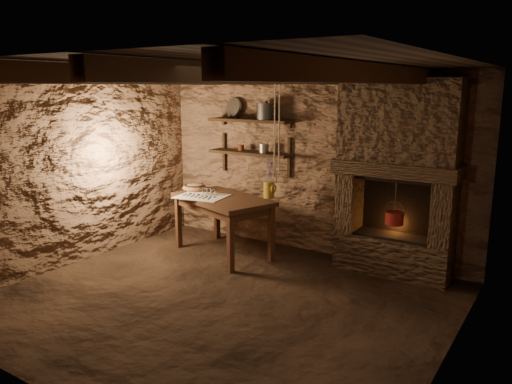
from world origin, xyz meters
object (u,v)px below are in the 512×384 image
Objects in this scene: stoneware_jug at (269,182)px; iron_stockpot at (266,112)px; red_pot at (394,217)px; wooden_bowl at (195,188)px; work_table at (223,223)px.

stoneware_jug is 0.97m from iron_stockpot.
stoneware_jug is 1.64m from red_pot.
iron_stockpot is at bearing 176.29° from red_pot.
wooden_bowl is at bearing -150.22° from iron_stockpot.
work_table is at bearing -166.89° from red_pot.
red_pot is at bearing 3.83° from stoneware_jug.
wooden_bowl is 0.62× the size of red_pot.
red_pot is (2.72, 0.38, -0.11)m from wooden_bowl.
wooden_bowl is 1.45m from iron_stockpot.
stoneware_jug is 1.84× the size of iron_stockpot.
work_table is 4.63× the size of wooden_bowl.
stoneware_jug reaches higher than work_table.
red_pot is (2.14, 0.50, 0.29)m from work_table.
work_table is at bearing -115.07° from iron_stockpot.
work_table is 2.86× the size of red_pot.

